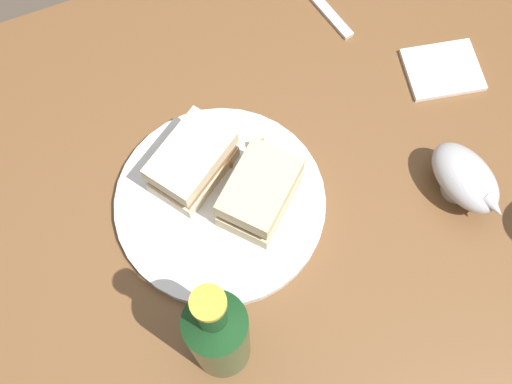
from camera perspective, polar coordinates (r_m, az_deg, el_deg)
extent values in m
plane|color=#4C4238|center=(1.62, 1.76, -10.69)|extent=(6.00, 6.00, 0.00)
cube|color=brown|center=(1.24, 2.26, -7.05)|extent=(1.07, 0.89, 0.77)
cylinder|color=white|center=(0.86, -3.24, -0.98)|extent=(0.29, 0.29, 0.02)
cube|color=beige|center=(0.84, 0.35, -0.73)|extent=(0.13, 0.13, 0.03)
cube|color=brown|center=(0.82, 0.36, -0.18)|extent=(0.12, 0.12, 0.02)
cube|color=beige|center=(0.80, 0.37, 0.40)|extent=(0.13, 0.13, 0.03)
cube|color=beige|center=(0.86, -5.64, 2.03)|extent=(0.14, 0.12, 0.02)
cube|color=#B27A4C|center=(0.84, -5.77, 2.64)|extent=(0.13, 0.12, 0.02)
cube|color=beige|center=(0.82, -5.91, 3.28)|extent=(0.14, 0.12, 0.02)
cube|color=#AD702D|center=(0.88, -3.15, 3.28)|extent=(0.02, 0.04, 0.02)
cube|color=#AD702D|center=(0.87, 0.37, 3.15)|extent=(0.03, 0.05, 0.02)
cube|color=gold|center=(0.85, -1.17, 0.52)|extent=(0.05, 0.03, 0.02)
cube|color=gold|center=(0.85, -1.66, 0.59)|extent=(0.05, 0.04, 0.02)
cylinder|color=#B7B7BC|center=(0.91, 17.73, 0.44)|extent=(0.04, 0.04, 0.02)
ellipsoid|color=#B7B7BC|center=(0.89, 18.33, 1.25)|extent=(0.09, 0.12, 0.05)
ellipsoid|color=#381E0F|center=(0.88, 18.45, 1.42)|extent=(0.07, 0.10, 0.02)
cone|color=#B7B7BC|center=(0.87, 20.67, -1.20)|extent=(0.03, 0.03, 0.02)
cylinder|color=#19421E|center=(0.73, -3.34, -12.98)|extent=(0.07, 0.07, 0.18)
cone|color=#19421E|center=(0.63, -3.84, -11.48)|extent=(0.07, 0.07, 0.02)
cylinder|color=#19421E|center=(0.59, -4.10, -10.68)|extent=(0.03, 0.03, 0.06)
cylinder|color=gold|center=(0.56, -4.34, -9.94)|extent=(0.03, 0.03, 0.01)
cube|color=white|center=(1.01, 16.48, 10.53)|extent=(0.13, 0.11, 0.01)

